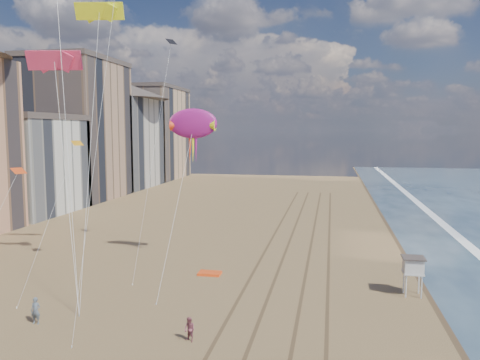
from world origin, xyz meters
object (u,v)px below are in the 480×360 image
grounded_kite (210,273)px  kite_flyer_a (36,311)px  kite_flyer_b (190,330)px  lifeguard_stand (413,266)px  show_kite (193,124)px

grounded_kite → kite_flyer_a: 16.91m
kite_flyer_a → kite_flyer_b: size_ratio=1.18×
grounded_kite → kite_flyer_b: kite_flyer_b is taller
lifeguard_stand → show_kite: size_ratio=0.18×
lifeguard_stand → show_kite: (-21.19, 5.42, 12.25)m
kite_flyer_a → kite_flyer_b: 12.02m
show_kite → kite_flyer_b: show_kite is taller
kite_flyer_a → show_kite: bearing=62.4°
show_kite → kite_flyer_a: size_ratio=9.32×
lifeguard_stand → kite_flyer_b: size_ratio=2.02×
grounded_kite → kite_flyer_b: bearing=-80.4°
show_kite → kite_flyer_a: 23.03m
lifeguard_stand → grounded_kite: 19.00m
show_kite → kite_flyer_a: (-7.05, -16.97, -13.87)m
show_kite → grounded_kite: bearing=-50.5°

